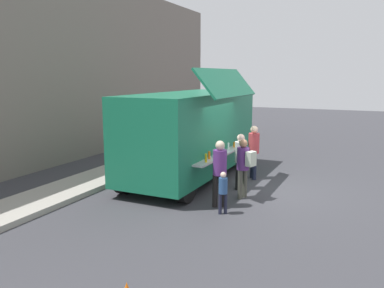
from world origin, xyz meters
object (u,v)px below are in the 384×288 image
(food_truck_main, at_px, (192,132))
(customer_mid_with_backpack, at_px, (244,163))
(trash_bin, at_px, (178,141))
(customer_extra_browsing, at_px, (254,147))
(child_near_queue, at_px, (223,189))
(customer_front_ordering, at_px, (240,156))
(customer_rear_waiting, at_px, (220,168))

(food_truck_main, height_order, customer_mid_with_backpack, food_truck_main)
(trash_bin, bearing_deg, customer_extra_browsing, -124.16)
(food_truck_main, height_order, child_near_queue, food_truck_main)
(customer_front_ordering, relative_size, customer_extra_browsing, 0.95)
(customer_front_ordering, bearing_deg, child_near_queue, 119.76)
(customer_front_ordering, xyz_separation_m, customer_rear_waiting, (-1.77, -0.01, 0.04))
(food_truck_main, relative_size, customer_rear_waiting, 3.57)
(food_truck_main, distance_m, customer_extra_browsing, 2.09)
(food_truck_main, xyz_separation_m, child_near_queue, (-2.81, -2.13, -0.91))
(food_truck_main, distance_m, customer_mid_with_backpack, 2.69)
(child_near_queue, bearing_deg, customer_mid_with_backpack, -41.29)
(customer_front_ordering, height_order, customer_rear_waiting, customer_rear_waiting)
(trash_bin, relative_size, customer_mid_with_backpack, 0.61)
(food_truck_main, height_order, trash_bin, food_truck_main)
(food_truck_main, xyz_separation_m, customer_rear_waiting, (-2.35, -1.87, -0.50))
(trash_bin, height_order, customer_front_ordering, customer_front_ordering)
(customer_front_ordering, distance_m, customer_extra_browsing, 1.33)
(customer_front_ordering, height_order, customer_extra_browsing, customer_extra_browsing)
(child_near_queue, bearing_deg, customer_extra_browsing, -33.54)
(customer_rear_waiting, distance_m, child_near_queue, 0.67)
(customer_rear_waiting, bearing_deg, customer_front_ordering, -24.41)
(customer_rear_waiting, xyz_separation_m, child_near_queue, (-0.46, -0.26, -0.41))
(customer_rear_waiting, xyz_separation_m, customer_extra_browsing, (3.10, -0.02, 0.01))
(trash_bin, bearing_deg, food_truck_main, -147.22)
(customer_mid_with_backpack, bearing_deg, customer_extra_browsing, -62.36)
(customer_rear_waiting, bearing_deg, customer_mid_with_backpack, -45.45)
(trash_bin, xyz_separation_m, customer_mid_with_backpack, (-5.01, -4.55, 0.51))
(trash_bin, relative_size, child_near_queue, 0.96)
(customer_mid_with_backpack, height_order, customer_rear_waiting, customer_rear_waiting)
(customer_mid_with_backpack, distance_m, customer_extra_browsing, 2.18)
(trash_bin, relative_size, customer_front_ordering, 0.61)
(customer_rear_waiting, relative_size, customer_extra_browsing, 0.99)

